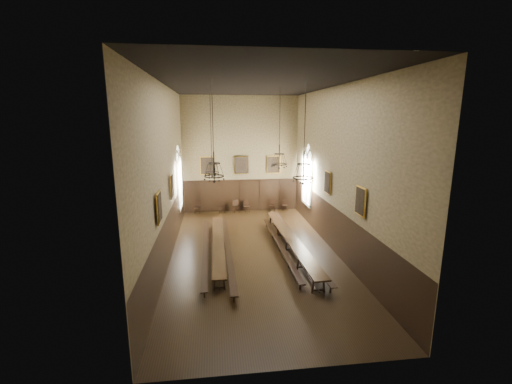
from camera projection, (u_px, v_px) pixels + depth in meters
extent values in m
cube|color=black|center=(254.00, 253.00, 18.90)|extent=(9.00, 18.00, 0.02)
cube|color=black|center=(254.00, 83.00, 16.98)|extent=(9.00, 18.00, 0.02)
cube|color=#93825A|center=(241.00, 155.00, 26.68)|extent=(9.00, 0.02, 9.00)
cube|color=#93825A|center=(293.00, 226.00, 9.20)|extent=(9.00, 0.02, 9.00)
cube|color=#93825A|center=(166.00, 175.00, 17.40)|extent=(0.02, 18.00, 9.00)
cube|color=#93825A|center=(337.00, 171.00, 18.48)|extent=(0.02, 18.00, 9.00)
cube|color=black|center=(218.00, 242.00, 18.70)|extent=(0.69, 9.05, 0.06)
cube|color=black|center=(291.00, 238.00, 19.04)|extent=(1.04, 10.52, 0.07)
cube|color=black|center=(205.00, 248.00, 18.60)|extent=(0.40, 9.95, 0.05)
cube|color=black|center=(228.00, 247.00, 18.63)|extent=(0.41, 10.80, 0.05)
cube|color=black|center=(280.00, 244.00, 19.13)|extent=(0.39, 9.63, 0.05)
cube|color=black|center=(299.00, 245.00, 19.01)|extent=(0.84, 10.09, 0.05)
cube|color=black|center=(197.00, 208.00, 26.65)|extent=(0.42, 0.42, 0.05)
cube|color=black|center=(197.00, 204.00, 26.77)|extent=(0.41, 0.05, 0.49)
cube|color=black|center=(222.00, 207.00, 26.92)|extent=(0.44, 0.44, 0.05)
cube|color=black|center=(222.00, 203.00, 27.04)|extent=(0.43, 0.05, 0.51)
cube|color=black|center=(236.00, 206.00, 26.95)|extent=(0.56, 0.56, 0.05)
cube|color=black|center=(236.00, 203.00, 27.08)|extent=(0.44, 0.17, 0.53)
cube|color=black|center=(247.00, 206.00, 27.16)|extent=(0.49, 0.49, 0.05)
cube|color=black|center=(246.00, 203.00, 27.28)|extent=(0.40, 0.14, 0.48)
cube|color=black|center=(272.00, 205.00, 27.37)|extent=(0.48, 0.48, 0.05)
cube|color=black|center=(272.00, 202.00, 27.50)|extent=(0.44, 0.09, 0.52)
cube|color=black|center=(285.00, 205.00, 27.51)|extent=(0.45, 0.45, 0.05)
cube|color=black|center=(285.00, 202.00, 27.63)|extent=(0.40, 0.10, 0.47)
cylinder|color=black|center=(211.00, 122.00, 19.25)|extent=(0.03, 0.03, 3.78)
torus|color=black|center=(212.00, 173.00, 19.86)|extent=(0.82, 0.82, 0.05)
torus|color=black|center=(212.00, 164.00, 19.75)|extent=(0.52, 0.52, 0.04)
cylinder|color=black|center=(212.00, 165.00, 19.77)|extent=(0.06, 0.06, 1.15)
cylinder|color=black|center=(280.00, 117.00, 19.92)|extent=(0.03, 0.03, 3.22)
torus|color=black|center=(279.00, 164.00, 20.51)|extent=(0.95, 0.95, 0.06)
torus|color=black|center=(279.00, 154.00, 20.38)|extent=(0.60, 0.60, 0.04)
cylinder|color=black|center=(279.00, 156.00, 20.40)|extent=(0.07, 0.07, 1.34)
cylinder|color=black|center=(213.00, 115.00, 14.67)|extent=(0.03, 0.03, 3.11)
torus|color=black|center=(214.00, 176.00, 15.24)|extent=(0.89, 0.89, 0.05)
torus|color=black|center=(214.00, 163.00, 15.11)|extent=(0.57, 0.57, 0.04)
cylinder|color=black|center=(214.00, 166.00, 15.14)|extent=(0.06, 0.06, 1.26)
cylinder|color=black|center=(305.00, 115.00, 14.68)|extent=(0.03, 0.03, 3.11)
torus|color=black|center=(303.00, 178.00, 15.27)|extent=(0.95, 0.95, 0.06)
torus|color=black|center=(304.00, 164.00, 15.14)|extent=(0.60, 0.60, 0.04)
cylinder|color=black|center=(304.00, 167.00, 15.16)|extent=(0.07, 0.07, 1.34)
cube|color=gold|center=(207.00, 166.00, 26.41)|extent=(1.10, 0.12, 1.40)
cube|color=black|center=(207.00, 166.00, 26.41)|extent=(0.98, 0.02, 1.28)
cube|color=gold|center=(241.00, 165.00, 26.72)|extent=(1.10, 0.12, 1.40)
cube|color=black|center=(241.00, 165.00, 26.72)|extent=(0.98, 0.02, 1.28)
cube|color=gold|center=(274.00, 165.00, 27.03)|extent=(1.10, 0.12, 1.40)
cube|color=black|center=(274.00, 165.00, 27.03)|extent=(0.98, 0.02, 1.28)
cube|color=gold|center=(172.00, 186.00, 18.56)|extent=(0.12, 1.00, 1.30)
cube|color=black|center=(172.00, 186.00, 18.56)|extent=(0.02, 0.88, 1.18)
cube|color=gold|center=(159.00, 207.00, 14.19)|extent=(0.12, 1.00, 1.30)
cube|color=black|center=(159.00, 207.00, 14.19)|extent=(0.02, 0.88, 1.18)
cube|color=gold|center=(328.00, 182.00, 19.60)|extent=(0.12, 1.00, 1.30)
cube|color=black|center=(328.00, 182.00, 19.60)|extent=(0.02, 0.88, 1.18)
cube|color=gold|center=(360.00, 201.00, 15.24)|extent=(0.12, 1.00, 1.30)
cube|color=black|center=(360.00, 201.00, 15.24)|extent=(0.02, 0.88, 1.18)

